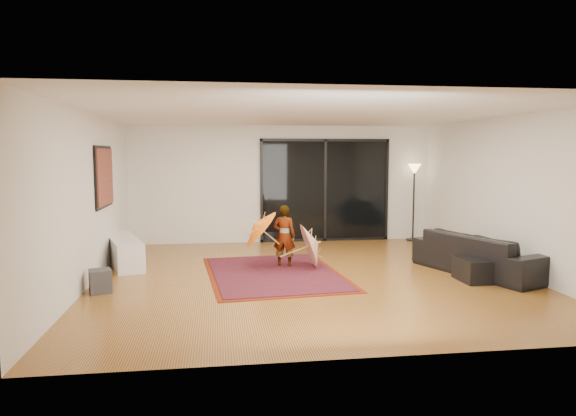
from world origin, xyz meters
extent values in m
plane|color=#A3712C|center=(0.00, 0.00, 0.00)|extent=(7.00, 7.00, 0.00)
plane|color=white|center=(0.00, 0.00, 2.70)|extent=(7.00, 7.00, 0.00)
plane|color=silver|center=(0.00, 3.50, 1.35)|extent=(7.00, 0.00, 7.00)
plane|color=silver|center=(0.00, -3.50, 1.35)|extent=(7.00, 0.00, 7.00)
plane|color=silver|center=(-3.50, 0.00, 1.35)|extent=(0.00, 7.00, 7.00)
plane|color=silver|center=(3.50, 0.00, 1.35)|extent=(0.00, 7.00, 7.00)
cube|color=black|center=(1.00, 3.47, 1.20)|extent=(3.00, 0.04, 2.40)
cube|color=black|center=(1.00, 3.45, 2.37)|extent=(3.06, 0.06, 0.06)
cube|color=black|center=(1.00, 3.45, 0.03)|extent=(3.06, 0.06, 0.06)
cube|color=black|center=(1.00, 3.45, 1.20)|extent=(0.06, 0.06, 2.40)
cube|color=black|center=(-3.48, 1.00, 1.65)|extent=(0.02, 1.28, 1.08)
cube|color=#1C472F|center=(-3.46, 1.00, 1.65)|extent=(0.03, 1.18, 0.98)
cube|color=white|center=(-3.25, 1.38, 0.26)|extent=(1.01, 1.89, 0.51)
cube|color=#424244|center=(-3.25, -0.57, 0.17)|extent=(0.38, 0.38, 0.34)
cube|color=#631908|center=(-0.57, 0.26, 0.01)|extent=(2.46, 3.26, 0.01)
cube|color=#681509|center=(-0.57, 0.26, 0.01)|extent=(2.29, 3.09, 0.02)
imported|color=black|center=(2.95, -0.19, 0.35)|extent=(1.70, 2.57, 0.70)
cube|color=black|center=(2.67, -0.68, 0.18)|extent=(0.65, 0.65, 0.37)
cylinder|color=black|center=(3.10, 3.25, 0.02)|extent=(0.31, 0.31, 0.03)
cylinder|color=black|center=(3.10, 3.25, 0.84)|extent=(0.04, 0.04, 1.67)
cone|color=#FFD899|center=(3.10, 3.25, 1.70)|extent=(0.31, 0.31, 0.25)
imported|color=#999999|center=(-0.32, 0.79, 0.57)|extent=(0.48, 0.39, 1.13)
cone|color=#DC5E0B|center=(-0.87, 0.74, 0.73)|extent=(0.65, 0.79, 0.71)
cylinder|color=tan|center=(-0.87, 0.74, 0.40)|extent=(0.39, 0.02, 0.35)
cylinder|color=tan|center=(-0.87, 0.74, 0.84)|extent=(0.05, 0.02, 0.05)
cone|color=silver|center=(0.28, 0.64, 0.51)|extent=(0.46, 0.84, 0.86)
cylinder|color=tan|center=(0.28, 0.64, 0.13)|extent=(0.53, 0.02, 0.20)
cylinder|color=tan|center=(0.28, 0.64, 0.62)|extent=(0.06, 0.02, 0.04)
camera|label=1|loc=(-1.52, -8.32, 2.04)|focal=32.00mm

